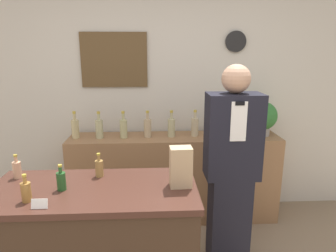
{
  "coord_description": "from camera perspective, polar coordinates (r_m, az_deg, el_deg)",
  "views": [
    {
      "loc": [
        -0.04,
        -1.29,
        1.81
      ],
      "look_at": [
        0.09,
        1.11,
        1.2
      ],
      "focal_mm": 32.0,
      "sensor_mm": 36.0,
      "label": 1
    }
  ],
  "objects": [
    {
      "name": "back_wall",
      "position": [
        3.33,
        -2.34,
        6.31
      ],
      "size": [
        5.2,
        0.09,
        2.7
      ],
      "color": "beige",
      "rests_on": "ground_plane"
    },
    {
      "name": "back_shelf",
      "position": [
        3.31,
        1.21,
        -9.76
      ],
      "size": [
        2.21,
        0.43,
        0.93
      ],
      "color": "#8E6642",
      "rests_on": "ground_plane"
    },
    {
      "name": "display_counter",
      "position": [
        2.27,
        -13.31,
        -22.25
      ],
      "size": [
        1.34,
        0.63,
        0.95
      ],
      "color": "#382619",
      "rests_on": "ground_plane"
    },
    {
      "name": "shopkeeper",
      "position": [
        2.56,
        11.93,
        -8.13
      ],
      "size": [
        0.43,
        0.27,
        1.71
      ],
      "color": "black",
      "rests_on": "ground_plane"
    },
    {
      "name": "potted_plant",
      "position": [
        3.3,
        17.59,
        1.65
      ],
      "size": [
        0.3,
        0.3,
        0.36
      ],
      "color": "#9E998E",
      "rests_on": "back_shelf"
    },
    {
      "name": "paper_bag",
      "position": [
        1.94,
        2.45,
        -7.81
      ],
      "size": [
        0.15,
        0.11,
        0.27
      ],
      "color": "tan",
      "rests_on": "display_counter"
    },
    {
      "name": "price_card_right",
      "position": [
        1.87,
        -23.29,
        -13.47
      ],
      "size": [
        0.09,
        0.02,
        0.06
      ],
      "color": "white",
      "rests_on": "display_counter"
    },
    {
      "name": "counter_bottle_0",
      "position": [
        2.34,
        -26.82,
        -7.35
      ],
      "size": [
        0.06,
        0.06,
        0.17
      ],
      "color": "tan",
      "rests_on": "display_counter"
    },
    {
      "name": "counter_bottle_1",
      "position": [
        1.97,
        -25.41,
        -11.17
      ],
      "size": [
        0.06,
        0.06,
        0.17
      ],
      "color": "olive",
      "rests_on": "display_counter"
    },
    {
      "name": "counter_bottle_2",
      "position": [
        2.04,
        -19.67,
        -9.74
      ],
      "size": [
        0.06,
        0.06,
        0.17
      ],
      "color": "#245224",
      "rests_on": "display_counter"
    },
    {
      "name": "counter_bottle_3",
      "position": [
        2.17,
        -12.97,
        -7.75
      ],
      "size": [
        0.06,
        0.06,
        0.17
      ],
      "color": "olive",
      "rests_on": "display_counter"
    },
    {
      "name": "shelf_bottle_0",
      "position": [
        3.22,
        -17.25,
        -0.38
      ],
      "size": [
        0.08,
        0.08,
        0.28
      ],
      "color": "tan",
      "rests_on": "back_shelf"
    },
    {
      "name": "shelf_bottle_1",
      "position": [
        3.15,
        -12.96,
        -0.41
      ],
      "size": [
        0.08,
        0.08,
        0.28
      ],
      "color": "tan",
      "rests_on": "back_shelf"
    },
    {
      "name": "shelf_bottle_2",
      "position": [
        3.11,
        -8.46,
        -0.36
      ],
      "size": [
        0.08,
        0.08,
        0.28
      ],
      "color": "tan",
      "rests_on": "back_shelf"
    },
    {
      "name": "shelf_bottle_3",
      "position": [
        3.11,
        -3.9,
        -0.24
      ],
      "size": [
        0.08,
        0.08,
        0.28
      ],
      "color": "tan",
      "rests_on": "back_shelf"
    },
    {
      "name": "shelf_bottle_4",
      "position": [
        3.12,
        0.66,
        -0.16
      ],
      "size": [
        0.08,
        0.08,
        0.28
      ],
      "color": "tan",
      "rests_on": "back_shelf"
    },
    {
      "name": "shelf_bottle_5",
      "position": [
        3.16,
        5.14,
        -0.06
      ],
      "size": [
        0.08,
        0.08,
        0.28
      ],
      "color": "tan",
      "rests_on": "back_shelf"
    },
    {
      "name": "shelf_bottle_6",
      "position": [
        3.2,
        9.52,
        0.02
      ],
      "size": [
        0.08,
        0.08,
        0.28
      ],
      "color": "tan",
      "rests_on": "back_shelf"
    },
    {
      "name": "shelf_bottle_7",
      "position": [
        3.26,
        13.82,
        0.03
      ],
      "size": [
        0.08,
        0.08,
        0.28
      ],
      "color": "tan",
      "rests_on": "back_shelf"
    }
  ]
}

